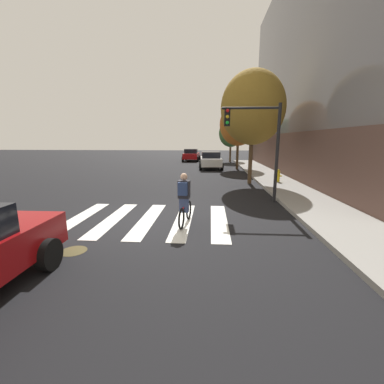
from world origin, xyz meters
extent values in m
plane|color=black|center=(0.00, 0.00, 0.00)|extent=(120.00, 120.00, 0.00)
cube|color=silver|center=(-2.07, 0.00, 0.01)|extent=(0.55, 3.96, 0.01)
cube|color=silver|center=(-0.86, 0.00, 0.01)|extent=(0.55, 3.96, 0.01)
cube|color=silver|center=(0.36, 0.00, 0.01)|extent=(0.55, 3.96, 0.01)
cube|color=silver|center=(1.58, 0.00, 0.01)|extent=(0.55, 3.96, 0.01)
cube|color=silver|center=(2.80, 0.00, 0.01)|extent=(0.55, 3.96, 0.01)
cylinder|color=#473D1E|center=(-0.87, -2.63, 0.00)|extent=(0.64, 0.64, 0.01)
cylinder|color=black|center=(-0.88, -3.53, 0.34)|extent=(0.25, 0.68, 0.68)
cube|color=silver|center=(2.51, 16.30, 0.70)|extent=(2.09, 4.73, 0.71)
cube|color=black|center=(2.52, 16.15, 1.33)|extent=(1.77, 2.30, 0.56)
cylinder|color=black|center=(1.46, 17.74, 0.34)|extent=(0.28, 0.70, 0.69)
cylinder|color=black|center=(3.40, 17.84, 0.34)|extent=(0.28, 0.70, 0.69)
cylinder|color=black|center=(1.61, 14.77, 0.34)|extent=(0.28, 0.70, 0.69)
cylinder|color=black|center=(3.55, 14.87, 0.34)|extent=(0.28, 0.70, 0.69)
cube|color=maroon|center=(0.01, 25.21, 0.68)|extent=(1.95, 4.59, 0.69)
cube|color=black|center=(0.01, 25.07, 1.30)|extent=(1.69, 2.21, 0.54)
cylinder|color=black|center=(-0.90, 26.69, 0.34)|extent=(0.25, 0.68, 0.67)
cylinder|color=black|center=(1.00, 26.64, 0.34)|extent=(0.25, 0.68, 0.67)
cylinder|color=black|center=(-0.98, 23.79, 0.34)|extent=(0.25, 0.68, 0.67)
cylinder|color=black|center=(0.92, 23.74, 0.34)|extent=(0.25, 0.68, 0.67)
torus|color=black|center=(1.62, -0.87, 0.33)|extent=(0.15, 0.66, 0.66)
torus|color=black|center=(1.76, 0.17, 0.33)|extent=(0.15, 0.66, 0.66)
cylinder|color=red|center=(1.69, -0.35, 0.61)|extent=(0.17, 0.89, 0.05)
cylinder|color=red|center=(1.67, -0.50, 0.68)|extent=(0.04, 0.04, 0.45)
cube|color=#384772|center=(1.67, -0.50, 0.73)|extent=(0.30, 0.24, 0.56)
cube|color=#26262D|center=(1.67, -0.50, 1.18)|extent=(0.39, 0.29, 0.56)
sphere|color=tan|center=(1.67, -0.50, 1.58)|extent=(0.22, 0.22, 0.22)
cube|color=navy|center=(1.65, -0.68, 1.23)|extent=(0.30, 0.20, 0.40)
cylinder|color=black|center=(5.33, 2.92, 2.10)|extent=(0.14, 0.14, 4.20)
cylinder|color=black|center=(4.13, 2.92, 4.00)|extent=(2.40, 0.10, 0.10)
cube|color=black|center=(3.17, 2.92, 3.65)|extent=(0.24, 0.20, 0.76)
sphere|color=red|center=(3.17, 2.81, 3.89)|extent=(0.14, 0.14, 0.14)
sphere|color=gold|center=(3.17, 2.81, 3.65)|extent=(0.14, 0.14, 0.14)
sphere|color=green|center=(3.17, 2.81, 3.41)|extent=(0.14, 0.14, 0.14)
cylinder|color=gold|center=(6.69, 7.69, 0.47)|extent=(0.22, 0.22, 0.65)
sphere|color=gold|center=(6.69, 7.69, 0.84)|extent=(0.18, 0.18, 0.18)
cylinder|color=gold|center=(6.85, 7.69, 0.51)|extent=(0.12, 0.09, 0.09)
cylinder|color=#4C3823|center=(4.97, 7.81, 1.53)|extent=(0.24, 0.24, 3.06)
ellipsoid|color=olive|center=(4.97, 7.81, 4.59)|extent=(3.81, 3.81, 4.38)
cylinder|color=#4C3823|center=(5.02, 16.11, 1.38)|extent=(0.24, 0.24, 2.76)
ellipsoid|color=#A5591E|center=(5.02, 16.11, 4.13)|extent=(3.44, 3.44, 3.95)
cylinder|color=#4C3823|center=(4.97, 24.19, 1.17)|extent=(0.24, 0.24, 2.35)
ellipsoid|color=#386033|center=(4.97, 24.19, 3.52)|extent=(2.92, 2.92, 3.36)
camera|label=1|loc=(2.48, -8.25, 2.69)|focal=23.73mm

